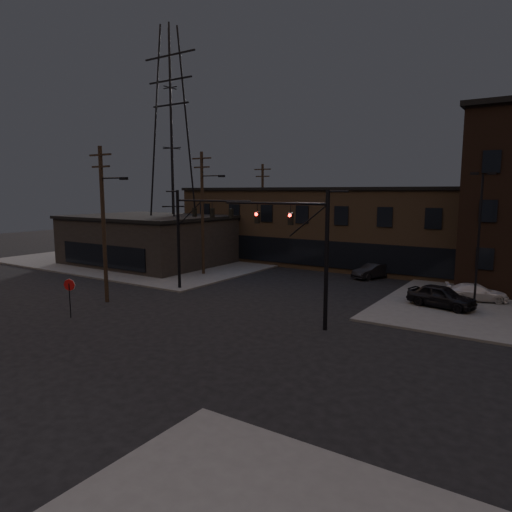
{
  "coord_description": "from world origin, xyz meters",
  "views": [
    {
      "loc": [
        17.14,
        -18.91,
        7.92
      ],
      "look_at": [
        0.11,
        6.97,
        3.5
      ],
      "focal_mm": 32.0,
      "sensor_mm": 36.0,
      "label": 1
    }
  ],
  "objects": [
    {
      "name": "ground",
      "position": [
        0.0,
        0.0,
        0.0
      ],
      "size": [
        140.0,
        140.0,
        0.0
      ],
      "primitive_type": "plane",
      "color": "black",
      "rests_on": "ground"
    },
    {
      "name": "sidewalk_nw",
      "position": [
        -22.0,
        22.0,
        0.07
      ],
      "size": [
        30.0,
        30.0,
        0.15
      ],
      "primitive_type": "cube",
      "color": "#474744",
      "rests_on": "ground"
    },
    {
      "name": "building_row",
      "position": [
        0.0,
        28.0,
        4.0
      ],
      "size": [
        40.0,
        12.0,
        8.0
      ],
      "primitive_type": "cube",
      "color": "brown",
      "rests_on": "ground"
    },
    {
      "name": "building_left",
      "position": [
        -20.0,
        16.0,
        2.5
      ],
      "size": [
        16.0,
        12.0,
        5.0
      ],
      "primitive_type": "cube",
      "color": "black",
      "rests_on": "ground"
    },
    {
      "name": "traffic_signal_near",
      "position": [
        5.36,
        4.5,
        4.93
      ],
      "size": [
        7.12,
        0.24,
        8.0
      ],
      "color": "black",
      "rests_on": "ground"
    },
    {
      "name": "traffic_signal_far",
      "position": [
        -6.72,
        8.0,
        5.01
      ],
      "size": [
        7.12,
        0.24,
        8.0
      ],
      "color": "black",
      "rests_on": "ground"
    },
    {
      "name": "stop_sign",
      "position": [
        -8.0,
        -1.99,
        1.84
      ],
      "size": [
        0.72,
        0.33,
        2.48
      ],
      "color": "black",
      "rests_on": "ground"
    },
    {
      "name": "utility_pole_near",
      "position": [
        -9.43,
        2.0,
        5.87
      ],
      "size": [
        3.7,
        0.28,
        11.0
      ],
      "color": "black",
      "rests_on": "ground"
    },
    {
      "name": "utility_pole_mid",
      "position": [
        -10.44,
        14.0,
        6.13
      ],
      "size": [
        3.7,
        0.28,
        11.5
      ],
      "color": "black",
      "rests_on": "ground"
    },
    {
      "name": "utility_pole_far",
      "position": [
        -11.5,
        26.0,
        5.78
      ],
      "size": [
        2.2,
        0.28,
        11.0
      ],
      "color": "black",
      "rests_on": "ground"
    },
    {
      "name": "transmission_tower",
      "position": [
        -18.0,
        18.0,
        12.5
      ],
      "size": [
        7.0,
        7.0,
        25.0
      ],
      "primitive_type": null,
      "color": "black",
      "rests_on": "ground"
    },
    {
      "name": "lot_light_a",
      "position": [
        13.0,
        14.0,
        5.51
      ],
      "size": [
        1.5,
        0.28,
        9.14
      ],
      "color": "black",
      "rests_on": "ground"
    },
    {
      "name": "parked_car_lot_a",
      "position": [
        11.1,
        13.01,
        0.91
      ],
      "size": [
        4.72,
        2.75,
        1.51
      ],
      "primitive_type": "imported",
      "rotation": [
        0.0,
        0.0,
        1.34
      ],
      "color": "black",
      "rests_on": "sidewalk_ne"
    },
    {
      "name": "parked_car_lot_b",
      "position": [
        12.8,
        16.36,
        0.75
      ],
      "size": [
        4.44,
        2.83,
        1.2
      ],
      "primitive_type": "imported",
      "rotation": [
        0.0,
        0.0,
        1.87
      ],
      "color": "#BAB9BC",
      "rests_on": "sidewalk_ne"
    },
    {
      "name": "car_crossing",
      "position": [
        3.49,
        21.27,
        0.67
      ],
      "size": [
        3.01,
        4.31,
        1.35
      ],
      "primitive_type": "imported",
      "rotation": [
        0.0,
        0.0,
        -0.43
      ],
      "color": "black",
      "rests_on": "ground"
    }
  ]
}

